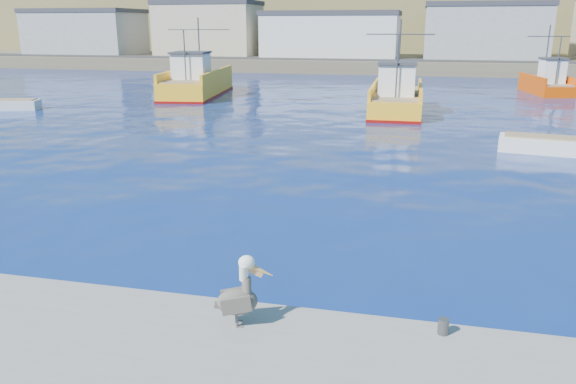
# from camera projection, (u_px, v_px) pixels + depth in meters

# --- Properties ---
(ground) EXTENTS (260.00, 260.00, 0.00)m
(ground) POSITION_uv_depth(u_px,v_px,m) (314.00, 268.00, 14.17)
(ground) COLOR #071954
(ground) RESTS_ON ground
(dock_bollards) EXTENTS (36.20, 0.20, 0.30)m
(dock_bollards) POSITION_uv_depth(u_px,v_px,m) (313.00, 312.00, 10.68)
(dock_bollards) COLOR #4C4C4C
(dock_bollards) RESTS_ON dock
(far_shore) EXTENTS (200.00, 81.00, 24.00)m
(far_shore) POSITION_uv_depth(u_px,v_px,m) (413.00, 9.00, 113.52)
(far_shore) COLOR brown
(far_shore) RESTS_ON ground
(trawler_yellow_a) EXTENTS (5.50, 12.15, 6.57)m
(trawler_yellow_a) POSITION_uv_depth(u_px,v_px,m) (196.00, 83.00, 48.47)
(trawler_yellow_a) COLOR yellow
(trawler_yellow_a) RESTS_ON ground
(trawler_yellow_b) EXTENTS (4.70, 9.96, 6.34)m
(trawler_yellow_b) POSITION_uv_depth(u_px,v_px,m) (396.00, 99.00, 38.94)
(trawler_yellow_b) COLOR yellow
(trawler_yellow_b) RESTS_ON ground
(boat_orange) EXTENTS (3.76, 7.32, 5.91)m
(boat_orange) POSITION_uv_depth(u_px,v_px,m) (547.00, 83.00, 49.72)
(boat_orange) COLOR #D64202
(boat_orange) RESTS_ON ground
(skiff_left) EXTENTS (4.50, 2.62, 0.93)m
(skiff_left) POSITION_uv_depth(u_px,v_px,m) (8.00, 106.00, 40.48)
(skiff_left) COLOR silver
(skiff_left) RESTS_ON ground
(skiff_mid) EXTENTS (4.66, 2.26, 0.97)m
(skiff_mid) POSITION_uv_depth(u_px,v_px,m) (548.00, 146.00, 26.83)
(skiff_mid) COLOR silver
(skiff_mid) RESTS_ON ground
(pelican) EXTENTS (1.10, 0.68, 1.39)m
(pelican) POSITION_uv_depth(u_px,v_px,m) (239.00, 296.00, 10.36)
(pelican) COLOR #595451
(pelican) RESTS_ON dock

